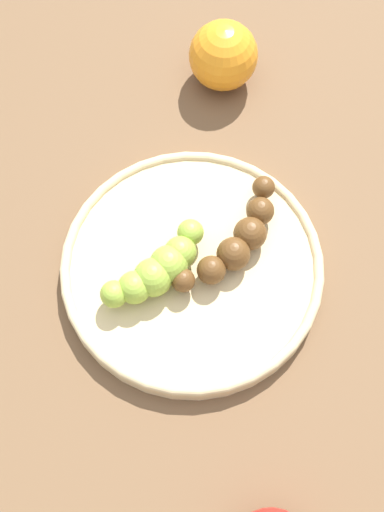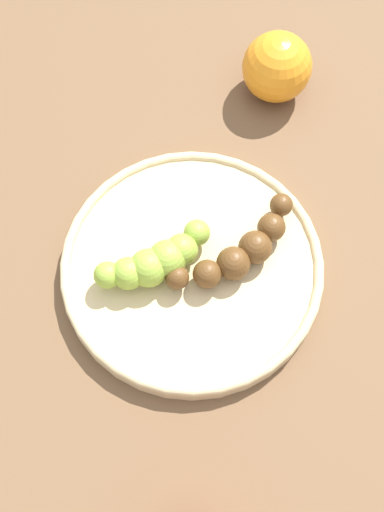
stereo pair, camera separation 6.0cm
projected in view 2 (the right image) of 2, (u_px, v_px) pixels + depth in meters
name	position (u px, v px, depth m)	size (l,w,h in m)	color
ground_plane	(192.00, 271.00, 0.63)	(2.40, 2.40, 0.00)	brown
fruit_bowl	(192.00, 267.00, 0.62)	(0.26, 0.26, 0.02)	#D1B784
banana_overripe	(241.00, 251.00, 0.60)	(0.07, 0.14, 0.03)	#593819
banana_green	(157.00, 261.00, 0.60)	(0.07, 0.11, 0.04)	#8CAD38
orange_fruit	(277.00, 67.00, 0.69)	(0.08, 0.08, 0.08)	orange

